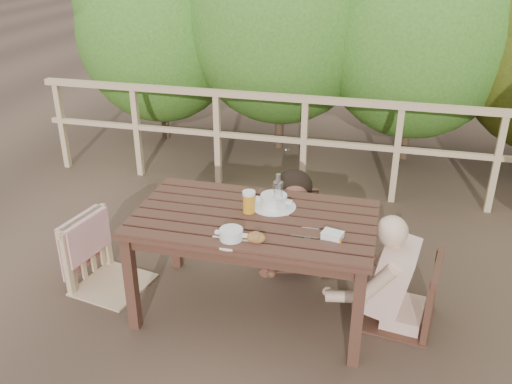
% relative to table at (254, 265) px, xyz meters
% --- Properties ---
extents(ground, '(60.00, 60.00, 0.00)m').
position_rel_table_xyz_m(ground, '(0.00, 0.00, -0.37)').
color(ground, brown).
rests_on(ground, ground).
extents(table, '(1.59, 0.89, 0.73)m').
position_rel_table_xyz_m(table, '(0.00, 0.00, 0.00)').
color(table, '#3D2319').
rests_on(table, ground).
extents(chair_left, '(0.59, 0.59, 1.02)m').
position_rel_table_xyz_m(chair_left, '(-1.11, 0.01, 0.14)').
color(chair_left, tan).
rests_on(chair_left, ground).
extents(chair_far, '(0.60, 0.60, 0.98)m').
position_rel_table_xyz_m(chair_far, '(0.11, 0.73, 0.12)').
color(chair_far, '#3D2319').
rests_on(chair_far, ground).
extents(chair_right, '(0.54, 0.54, 0.96)m').
position_rel_table_xyz_m(chair_right, '(1.00, 0.13, 0.11)').
color(chair_right, '#3D2319').
rests_on(chair_right, ground).
extents(woman, '(0.66, 0.75, 1.28)m').
position_rel_table_xyz_m(woman, '(0.11, 0.75, 0.27)').
color(woman, black).
rests_on(woman, ground).
extents(diner_right, '(0.71, 0.61, 1.28)m').
position_rel_table_xyz_m(diner_right, '(1.03, 0.13, 0.27)').
color(diner_right, '#E0AE99').
rests_on(diner_right, ground).
extents(railing, '(5.60, 0.10, 1.01)m').
position_rel_table_xyz_m(railing, '(0.00, 2.00, 0.14)').
color(railing, tan).
rests_on(railing, ground).
extents(soup_near, '(0.24, 0.24, 0.08)m').
position_rel_table_xyz_m(soup_near, '(-0.06, -0.32, 0.41)').
color(soup_near, silver).
rests_on(soup_near, table).
extents(soup_far, '(0.30, 0.30, 0.10)m').
position_rel_table_xyz_m(soup_far, '(0.09, 0.16, 0.42)').
color(soup_far, white).
rests_on(soup_far, table).
extents(bread_roll, '(0.12, 0.09, 0.07)m').
position_rel_table_xyz_m(bread_roll, '(0.09, -0.30, 0.40)').
color(bread_roll, '#A66B2F').
rests_on(bread_roll, table).
extents(beer_glass, '(0.09, 0.09, 0.17)m').
position_rel_table_xyz_m(beer_glass, '(-0.05, 0.05, 0.45)').
color(beer_glass, gold).
rests_on(beer_glass, table).
extents(bottle, '(0.07, 0.07, 0.28)m').
position_rel_table_xyz_m(bottle, '(0.13, 0.11, 0.51)').
color(bottle, silver).
rests_on(bottle, table).
extents(tumbler, '(0.06, 0.06, 0.07)m').
position_rel_table_xyz_m(tumbler, '(0.09, -0.32, 0.40)').
color(tumbler, white).
rests_on(tumbler, table).
extents(butter_tub, '(0.14, 0.12, 0.05)m').
position_rel_table_xyz_m(butter_tub, '(0.53, -0.16, 0.39)').
color(butter_tub, white).
rests_on(butter_tub, table).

